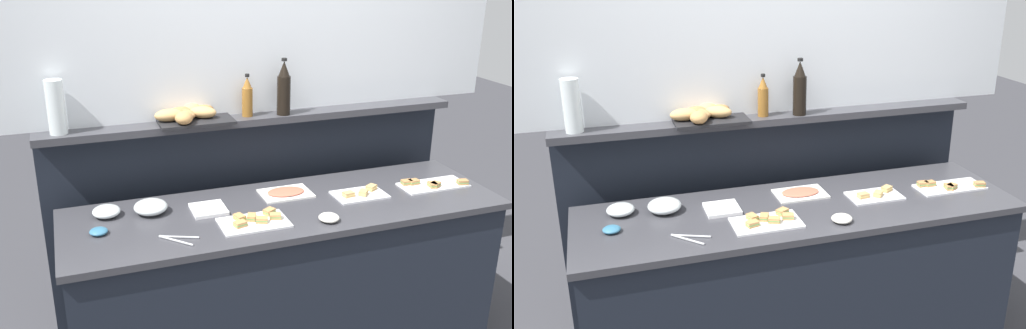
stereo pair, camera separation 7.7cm
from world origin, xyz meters
The scene contains 17 objects.
ground_plane centered at (0.00, 0.60, 0.00)m, with size 12.00×12.00×0.00m, color #38383D.
buffet_counter centered at (0.00, 0.00, 0.45)m, with size 2.26×0.69×0.90m.
back_ledge_unit centered at (0.00, 0.52, 0.66)m, with size 2.40×0.22×1.26m.
sandwich_platter_front centered at (0.42, 0.00, 0.91)m, with size 0.28×0.18×0.04m.
sandwich_platter_rear centered at (-0.22, -0.13, 0.91)m, with size 0.33×0.20×0.04m.
sandwich_platter_side centered at (0.87, -0.01, 0.91)m, with size 0.38×0.17×0.04m.
cold_cuts_platter centered at (0.05, 0.14, 0.91)m, with size 0.27×0.19×0.02m.
glass_bowl_large centered at (-0.67, 0.14, 0.93)m, with size 0.17×0.17×0.07m.
glass_bowl_medium centered at (-0.88, 0.17, 0.92)m, with size 0.14×0.14×0.05m.
condiment_bowl_teal centered at (-0.94, -0.01, 0.91)m, with size 0.08×0.08×0.03m, color teal.
condiment_bowl_red centered at (0.13, -0.23, 0.92)m, with size 0.10×0.10×0.04m, color silver.
serving_tongs centered at (-0.61, -0.18, 0.90)m, with size 0.18×0.14×0.01m.
napkin_stack centered at (-0.39, 0.07, 0.91)m, with size 0.17×0.17×0.02m, color white.
wine_bottle_dark centered at (0.14, 0.41, 1.41)m, with size 0.08×0.08×0.32m.
vinegar_bottle_amber centered at (-0.06, 0.45, 1.37)m, with size 0.06×0.06×0.24m.
bread_basket centered at (-0.39, 0.45, 1.30)m, with size 0.42×0.31×0.08m.
water_carafe centered at (-1.06, 0.44, 1.40)m, with size 0.09×0.09×0.27m, color silver.
Camera 2 is at (-0.95, -2.54, 2.14)m, focal length 40.80 mm.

